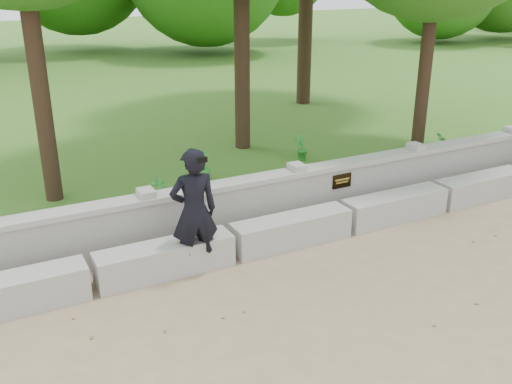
# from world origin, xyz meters

# --- Properties ---
(ground) EXTENTS (80.00, 80.00, 0.00)m
(ground) POSITION_xyz_m (0.00, 0.00, 0.00)
(ground) COLOR #937F5A
(ground) RESTS_ON ground
(lawn) EXTENTS (40.00, 22.00, 0.25)m
(lawn) POSITION_xyz_m (0.00, 14.00, 0.12)
(lawn) COLOR #3E6D1F
(lawn) RESTS_ON ground
(concrete_bench) EXTENTS (11.90, 0.45, 0.45)m
(concrete_bench) POSITION_xyz_m (0.00, 1.90, 0.22)
(concrete_bench) COLOR #AAA7A0
(concrete_bench) RESTS_ON ground
(parapet_wall) EXTENTS (12.50, 0.35, 0.90)m
(parapet_wall) POSITION_xyz_m (0.00, 2.60, 0.46)
(parapet_wall) COLOR #9F9D97
(parapet_wall) RESTS_ON ground
(man_main) EXTENTS (0.69, 0.62, 1.77)m
(man_main) POSITION_xyz_m (-2.60, 1.80, 0.89)
(man_main) COLOR black
(man_main) RESTS_ON ground
(shrub_a) EXTENTS (0.41, 0.40, 0.65)m
(shrub_a) POSITION_xyz_m (-2.57, 3.38, 0.57)
(shrub_a) COLOR #2F8B30
(shrub_a) RESTS_ON lawn
(shrub_b) EXTENTS (0.36, 0.36, 0.52)m
(shrub_b) POSITION_xyz_m (0.91, 4.74, 0.51)
(shrub_b) COLOR #2F8B30
(shrub_b) RESTS_ON lawn
(shrub_c) EXTENTS (0.67, 0.66, 0.56)m
(shrub_c) POSITION_xyz_m (3.51, 3.30, 0.53)
(shrub_c) COLOR #2F8B30
(shrub_c) RESTS_ON lawn
(shrub_d) EXTENTS (0.36, 0.38, 0.57)m
(shrub_d) POSITION_xyz_m (-1.36, 4.54, 0.53)
(shrub_d) COLOR #2F8B30
(shrub_d) RESTS_ON lawn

